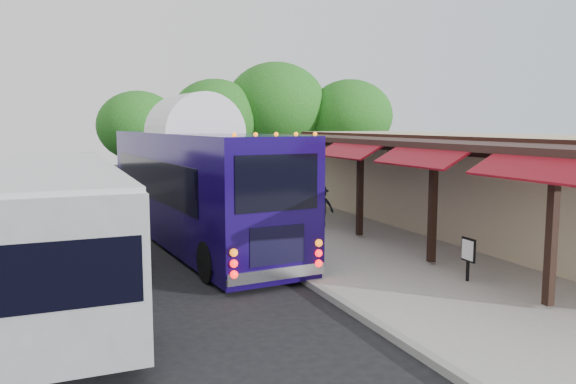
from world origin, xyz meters
name	(u,v)px	position (x,y,z in m)	size (l,w,h in m)	color
ground	(305,284)	(0.00, 0.00, 0.00)	(90.00, 90.00, 0.00)	black
sidewalk	(390,237)	(5.00, 4.00, 0.07)	(10.00, 40.00, 0.15)	#9E9B93
curb	(256,248)	(0.05, 4.00, 0.07)	(0.20, 40.00, 0.16)	gray
station_shelter	(470,182)	(8.38, 4.00, 1.85)	(8.15, 20.00, 3.60)	#C7B18A
coach_bus	(195,180)	(-1.45, 5.81, 2.13)	(3.78, 12.56, 3.96)	#15064C
city_bus	(58,223)	(-5.65, 1.46, 1.70)	(2.61, 11.44, 3.07)	gray
ped_a	(294,216)	(1.40, 4.09, 1.01)	(0.63, 0.41, 1.72)	black
ped_b	(267,203)	(1.56, 7.10, 1.04)	(0.86, 0.67, 1.77)	black
ped_c	(226,195)	(1.00, 10.65, 0.97)	(0.96, 0.40, 1.63)	black
ped_d	(321,206)	(3.40, 6.23, 0.93)	(1.01, 0.58, 1.57)	black
sign_board	(468,252)	(3.59, -1.71, 0.88)	(0.07, 0.49, 1.07)	black
tree_left	(215,117)	(2.90, 19.52, 4.38)	(5.13, 5.13, 6.57)	#382314
tree_mid	(276,105)	(6.68, 19.53, 5.12)	(6.00, 6.00, 7.68)	#382314
tree_right	(350,116)	(10.97, 18.13, 4.46)	(5.22, 5.22, 6.68)	#382314
tree_far	(139,126)	(-1.46, 19.52, 3.87)	(4.53, 4.53, 5.80)	#382314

